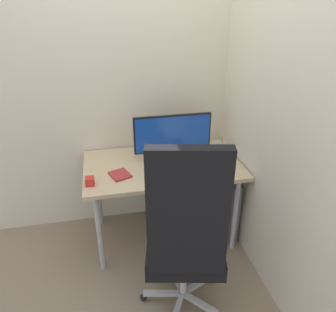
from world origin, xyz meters
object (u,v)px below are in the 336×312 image
Objects in this scene: pen_holder at (221,149)px; desk_clamp_accessory at (90,181)px; keyboard at (175,174)px; notebook at (120,175)px; mouse at (224,169)px; monitor at (173,135)px; office_chair at (185,237)px; filing_cabinet at (204,204)px; coffee_mug at (178,144)px.

desk_clamp_accessory is at bearing -166.62° from pen_holder.
notebook is (-0.40, 0.08, -0.00)m from keyboard.
mouse is at bearing -1.66° from keyboard.
desk_clamp_accessory is at bearing -156.79° from monitor.
office_chair is 1.02m from pen_holder.
notebook reaches higher than filing_cabinet.
notebook is at bearing -144.46° from coffee_mug.
office_chair is at bearing -115.57° from filing_cabinet.
monitor is 0.53m from notebook.
pen_holder is 2.89× the size of desk_clamp_accessory.
monitor is at bearing 134.19° from mouse.
office_chair is 0.77m from notebook.
office_chair reaches higher than desk_clamp_accessory.
filing_cabinet is 1.33× the size of keyboard.
coffee_mug reaches higher than keyboard.
desk_clamp_accessory is at bearing 174.64° from mouse.
office_chair reaches higher than monitor.
desk_clamp_accessory is (-0.22, -0.08, 0.02)m from notebook.
filing_cabinet is 4.79× the size of coffee_mug.
keyboard is at bearing -98.70° from monitor.
pen_holder is 1.59× the size of coffee_mug.
filing_cabinet is (0.39, 0.81, -0.38)m from office_chair.
keyboard is 0.48m from coffee_mug.
keyboard is 4.26× the size of mouse.
keyboard is at bearing -32.15° from notebook.
mouse is 1.00m from desk_clamp_accessory.
notebook is at bearing 168.30° from keyboard.
filing_cabinet is at bearing -16.87° from monitor.
mouse reaches higher than filing_cabinet.
keyboard is at bearing -150.82° from pen_holder.
monitor is (0.12, 0.89, 0.26)m from office_chair.
desk_clamp_accessory is (-0.62, -0.00, 0.02)m from keyboard.
mouse reaches higher than notebook.
mouse is (0.38, -0.01, 0.01)m from keyboard.
monitor is 3.37× the size of pen_holder.
mouse is at bearing -62.40° from coffee_mug.
monitor is at bearing 82.13° from office_chair.
pen_holder reaches higher than desk_clamp_accessory.
filing_cabinet is at bearing 12.38° from desk_clamp_accessory.
filing_cabinet is 5.65× the size of mouse.
mouse is at bearing -0.54° from desk_clamp_accessory.
pen_holder is (0.15, 0.05, 0.49)m from filing_cabinet.
office_chair is 0.82m from desk_clamp_accessory.
filing_cabinet is 0.70m from monitor.
pen_holder is at bearing -9.16° from notebook.
keyboard is at bearing -146.77° from filing_cabinet.
filing_cabinet is 0.52m from pen_holder.
notebook is 0.66m from coffee_mug.
office_chair reaches higher than filing_cabinet.
filing_cabinet is 1.06m from desk_clamp_accessory.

